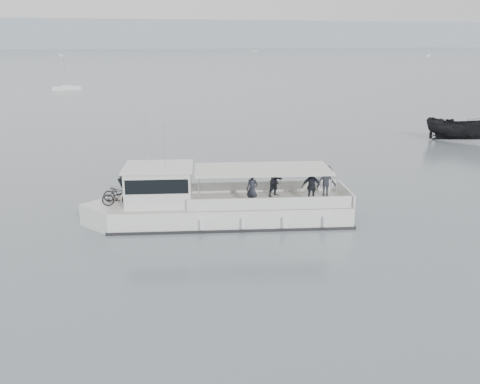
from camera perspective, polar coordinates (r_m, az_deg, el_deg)
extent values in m
plane|color=slate|center=(30.60, 0.36, -1.77)|extent=(1400.00, 1400.00, 0.00)
cube|color=#939EA8|center=(588.11, -15.25, 15.92)|extent=(1400.00, 90.00, 28.00)
cube|color=white|center=(28.28, -0.98, -2.29)|extent=(12.79, 5.65, 1.34)
cube|color=white|center=(28.63, -13.46, -2.51)|extent=(3.29, 3.29, 1.34)
cube|color=beige|center=(28.08, -0.98, -0.99)|extent=(12.79, 5.65, 0.06)
cube|color=black|center=(28.41, -0.97, -3.08)|extent=(13.01, 5.81, 0.19)
cube|color=white|center=(29.67, 2.42, 0.56)|extent=(8.12, 1.71, 0.62)
cube|color=white|center=(26.64, 3.20, -1.26)|extent=(8.12, 1.71, 0.62)
cube|color=white|center=(28.97, 11.23, -0.12)|extent=(0.74, 3.26, 0.62)
cube|color=white|center=(27.87, -8.64, 0.69)|extent=(3.78, 3.38, 1.86)
cube|color=black|center=(28.00, -11.92, 0.92)|extent=(1.07, 2.64, 1.19)
cube|color=black|center=(27.79, -8.67, 1.30)|extent=(3.59, 3.38, 0.72)
cube|color=white|center=(27.63, -8.72, 2.65)|extent=(4.02, 3.62, 0.10)
cube|color=silver|center=(27.77, 2.41, 2.45)|extent=(7.48, 4.40, 0.08)
cylinder|color=silver|center=(26.41, -4.39, -0.21)|extent=(0.07, 0.07, 1.70)
cylinder|color=silver|center=(29.20, -4.39, 1.37)|extent=(0.07, 0.07, 1.70)
cylinder|color=silver|center=(27.18, 9.66, 0.08)|extent=(0.07, 0.07, 1.70)
cylinder|color=silver|center=(29.90, 8.37, 1.59)|extent=(0.07, 0.07, 1.70)
cylinder|color=silver|center=(28.32, -9.95, 5.69)|extent=(0.04, 0.04, 2.68)
cylinder|color=silver|center=(26.66, -8.05, 4.68)|extent=(0.04, 0.04, 2.27)
cylinder|color=white|center=(26.51, -4.10, -3.48)|extent=(0.29, 0.29, 0.52)
cylinder|color=white|center=(26.58, 0.36, -3.38)|extent=(0.29, 0.29, 0.52)
cylinder|color=white|center=(26.82, 4.76, -3.26)|extent=(0.29, 0.29, 0.52)
cylinder|color=white|center=(27.20, 9.07, -3.13)|extent=(0.29, 0.29, 0.52)
imported|color=black|center=(28.63, -12.66, -0.08)|extent=(1.86, 0.95, 0.93)
imported|color=black|center=(27.84, -12.90, -0.50)|extent=(1.69, 0.77, 0.98)
imported|color=#242630|center=(27.02, 1.30, 0.24)|extent=(0.74, 0.74, 1.73)
imported|color=#242630|center=(28.77, 3.86, 1.19)|extent=(1.03, 0.93, 1.73)
imported|color=#242630|center=(27.77, 7.61, 0.54)|extent=(1.08, 0.61, 1.73)
imported|color=#242630|center=(28.97, 9.21, 1.12)|extent=(1.13, 0.67, 1.73)
imported|color=black|center=(54.82, 22.37, 6.24)|extent=(6.21, 5.53, 2.35)
cube|color=white|center=(109.01, -18.04, 10.48)|extent=(5.62, 2.48, 0.75)
cube|color=white|center=(108.99, -18.05, 10.64)|extent=(2.10, 1.77, 0.45)
cylinder|color=silver|center=(108.79, -18.19, 12.20)|extent=(0.08, 0.08, 5.97)
cube|color=white|center=(438.04, 1.49, 14.81)|extent=(5.59, 6.09, 0.75)
cube|color=white|center=(438.04, 1.49, 14.85)|extent=(2.76, 2.81, 0.45)
cube|color=white|center=(329.41, -18.68, 13.62)|extent=(3.85, 6.29, 0.75)
cube|color=white|center=(329.40, -18.69, 13.67)|extent=(2.30, 2.55, 0.45)
cylinder|color=silver|center=(329.33, -18.74, 14.24)|extent=(0.08, 0.08, 6.60)
cube|color=white|center=(326.53, 19.44, 13.54)|extent=(5.61, 6.90, 0.75)
cube|color=white|center=(326.52, 19.45, 13.59)|extent=(2.92, 3.05, 0.45)
cylinder|color=silver|center=(326.45, 19.51, 14.25)|extent=(0.08, 0.08, 7.52)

